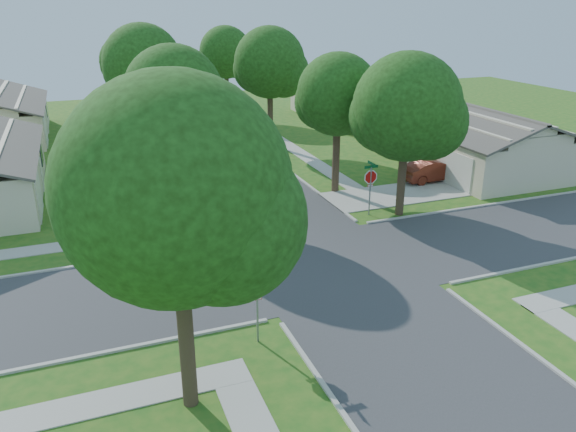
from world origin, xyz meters
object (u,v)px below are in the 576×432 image
Objects in this scene: tree_w_far at (126,64)px; car_curb_east at (236,149)px; tree_ne_corner at (408,112)px; tree_w_mid at (144,68)px; stop_sign_ne at (371,179)px; tree_e_far at (226,55)px; house_ne_near at (469,144)px; stop_sign_sw at (257,289)px; tree_e_mid at (270,66)px; car_curb_west at (139,105)px; car_driveway at (433,170)px; tree_sw_corner at (178,200)px; tree_e_near at (339,98)px; tree_w_near at (175,100)px; house_ne_far at (352,103)px.

tree_w_far is 17.09m from car_curb_east.
tree_w_far is 31.77m from tree_ne_corner.
stop_sign_ne is at bearing -60.20° from tree_w_mid.
house_ne_near is (11.24, -23.01, -4.46)m from tree_e_far.
tree_e_far reaches higher than stop_sign_sw.
tree_w_mid is (-9.40, 0.00, 0.24)m from tree_e_mid.
stop_sign_sw is 45.30m from car_curb_west.
car_driveway is (6.75, -25.31, -5.28)m from tree_e_far.
stop_sign_sw is 0.75× the size of car_curb_west.
tree_sw_corner is 0.70× the size of house_ne_near.
tree_ne_corner is (13.80, 11.20, -0.67)m from tree_sw_corner.
tree_e_mid is 0.96× the size of tree_sw_corner.
tree_ne_corner is 37.92m from car_curb_west.
tree_e_mid is (0.01, 12.00, 0.61)m from tree_e_near.
tree_w_near is at bearing -174.49° from house_ne_near.
tree_e_far is 0.91× the size of tree_sw_corner.
house_ne_near is 35.25m from car_curb_west.
tree_e_far reaches higher than stop_sign_ne.
tree_sw_corner reaches higher than car_curb_west.
tree_sw_corner is at bearing -136.06° from stop_sign_ne.
car_driveway is (-4.49, -20.30, -0.81)m from house_ne_far.
tree_e_mid reaches higher than tree_ne_corner.
tree_e_mid is 1.15× the size of tree_w_far.
house_ne_near is 3.54× the size of car_curb_east.
house_ne_far is 18.04m from car_curb_east.
tree_e_far is 13.09m from house_ne_far.
car_curb_west is at bearing 22.69° from car_driveway.
house_ne_far is 3.41× the size of car_curb_west.
house_ne_far is (20.64, 19.99, -4.60)m from tree_w_near.
house_ne_near is at bearing -65.00° from car_driveway.
stop_sign_ne is at bearing -150.86° from house_ne_near.
tree_w_far is at bearing 90.05° from tree_w_mid.
tree_sw_corner is at bearing -123.06° from house_ne_far.
car_curb_west is (-19.19, 29.56, -0.94)m from house_ne_near.
tree_e_near reaches higher than car_curb_west.
tree_e_far is at bearing 76.27° from stop_sign_sw.
tree_w_near is 16.24m from tree_sw_corner.
car_curb_east is at bearing -21.57° from tree_w_mid.
tree_w_near is 12.57m from car_curb_east.
tree_ne_corner is 26.91m from house_ne_far.
tree_w_mid is (-9.34, 16.31, 4.46)m from stop_sign_ne.
car_driveway is at bearing 30.47° from stop_sign_ne.
stop_sign_ne is 36.74m from car_curb_west.
house_ne_near reaches higher than car_curb_east.
tree_e_near is at bearing 96.51° from car_curb_west.
stop_sign_ne reaches higher than car_curb_east.
car_driveway is (6.80, 4.00, -1.33)m from stop_sign_ne.
stop_sign_ne is at bearing -90.68° from tree_e_near.
car_curb_east is at bearing 58.91° from tree_w_near.
tree_w_mid is 0.70× the size of house_ne_far.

